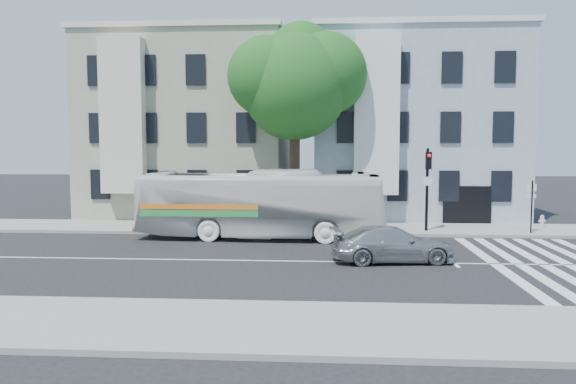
# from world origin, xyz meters

# --- Properties ---
(ground) EXTENTS (120.00, 120.00, 0.00)m
(ground) POSITION_xyz_m (0.00, 0.00, 0.00)
(ground) COLOR black
(ground) RESTS_ON ground
(sidewalk_far) EXTENTS (80.00, 4.00, 0.15)m
(sidewalk_far) POSITION_xyz_m (0.00, 8.00, 0.07)
(sidewalk_far) COLOR gray
(sidewalk_far) RESTS_ON ground
(sidewalk_near) EXTENTS (80.00, 4.00, 0.15)m
(sidewalk_near) POSITION_xyz_m (0.00, -8.00, 0.07)
(sidewalk_near) COLOR gray
(sidewalk_near) RESTS_ON ground
(building_left) EXTENTS (12.00, 10.00, 11.00)m
(building_left) POSITION_xyz_m (-7.00, 15.00, 5.50)
(building_left) COLOR gray
(building_left) RESTS_ON ground
(building_right) EXTENTS (12.00, 10.00, 11.00)m
(building_right) POSITION_xyz_m (7.00, 15.00, 5.50)
(building_right) COLOR #8A96A4
(building_right) RESTS_ON ground
(street_tree) EXTENTS (7.30, 5.90, 11.10)m
(street_tree) POSITION_xyz_m (0.06, 8.74, 7.83)
(street_tree) COLOR #2D2116
(street_tree) RESTS_ON ground
(bus) EXTENTS (3.16, 11.84, 3.27)m
(bus) POSITION_xyz_m (-1.41, 5.20, 1.64)
(bus) COLOR white
(bus) RESTS_ON ground
(sedan) EXTENTS (2.49, 4.87, 1.35)m
(sedan) POSITION_xyz_m (4.20, 0.17, 0.68)
(sedan) COLOR #ADB0B4
(sedan) RESTS_ON ground
(hedge) EXTENTS (8.49, 2.56, 0.70)m
(hedge) POSITION_xyz_m (-3.25, 6.80, 0.50)
(hedge) COLOR #23531B
(hedge) RESTS_ON sidewalk_far
(traffic_signal) EXTENTS (0.45, 0.53, 4.29)m
(traffic_signal) POSITION_xyz_m (6.71, 7.04, 2.77)
(traffic_signal) COLOR black
(traffic_signal) RESTS_ON ground
(fire_hydrant) EXTENTS (0.38, 0.23, 0.66)m
(fire_hydrant) POSITION_xyz_m (12.95, 8.66, 0.49)
(fire_hydrant) COLOR #B4B4AF
(fire_hydrant) RESTS_ON sidewalk_far
(far_sign_pole) EXTENTS (0.47, 0.17, 2.58)m
(far_sign_pole) POSITION_xyz_m (11.68, 6.72, 1.78)
(far_sign_pole) COLOR black
(far_sign_pole) RESTS_ON sidewalk_far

